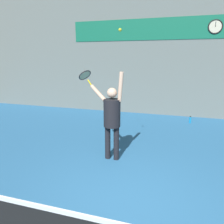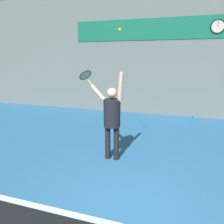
{
  "view_description": "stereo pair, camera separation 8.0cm",
  "coord_description": "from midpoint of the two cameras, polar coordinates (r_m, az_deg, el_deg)",
  "views": [
    {
      "loc": [
        0.66,
        -2.84,
        2.33
      ],
      "look_at": [
        -0.74,
        1.74,
        1.15
      ],
      "focal_mm": 35.0,
      "sensor_mm": 36.0,
      "label": 1
    },
    {
      "loc": [
        0.74,
        -2.82,
        2.33
      ],
      "look_at": [
        -0.74,
        1.74,
        1.15
      ],
      "focal_mm": 35.0,
      "sensor_mm": 36.0,
      "label": 2
    }
  ],
  "objects": [
    {
      "name": "tennis_racket",
      "position": [
        5.57,
        -7.44,
        9.39
      ],
      "size": [
        0.44,
        0.41,
        0.39
      ],
      "color": "yellow"
    },
    {
      "name": "ground_plane",
      "position": [
        3.73,
        2.72,
        -24.82
      ],
      "size": [
        18.0,
        18.0,
        0.0
      ],
      "primitive_type": "plane",
      "color": "teal"
    },
    {
      "name": "water_bottle",
      "position": [
        8.56,
        19.48,
        -1.94
      ],
      "size": [
        0.08,
        0.08,
        0.26
      ],
      "color": "#198CCC",
      "rests_on": "ground_plane"
    },
    {
      "name": "sponsor_banner",
      "position": [
        9.26,
        13.44,
        20.42
      ],
      "size": [
        7.63,
        0.02,
        0.82
      ],
      "color": "#146B4C"
    },
    {
      "name": "tennis_player",
      "position": [
        4.97,
        -0.52,
        -0.97
      ],
      "size": [
        0.96,
        0.61,
        2.05
      ],
      "color": "black",
      "rests_on": "ground_plane"
    },
    {
      "name": "scoreboard_clock",
      "position": [
        9.28,
        25.14,
        19.53
      ],
      "size": [
        0.51,
        0.05,
        0.51
      ],
      "color": "beige"
    },
    {
      "name": "back_wall",
      "position": [
        9.25,
        13.13,
        14.57
      ],
      "size": [
        18.0,
        0.1,
        5.0
      ],
      "color": "slate",
      "rests_on": "ground_plane"
    },
    {
      "name": "tennis_ball",
      "position": [
        4.67,
        1.59,
        20.66
      ],
      "size": [
        0.07,
        0.07,
        0.07
      ],
      "color": "#CCDB2D"
    }
  ]
}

